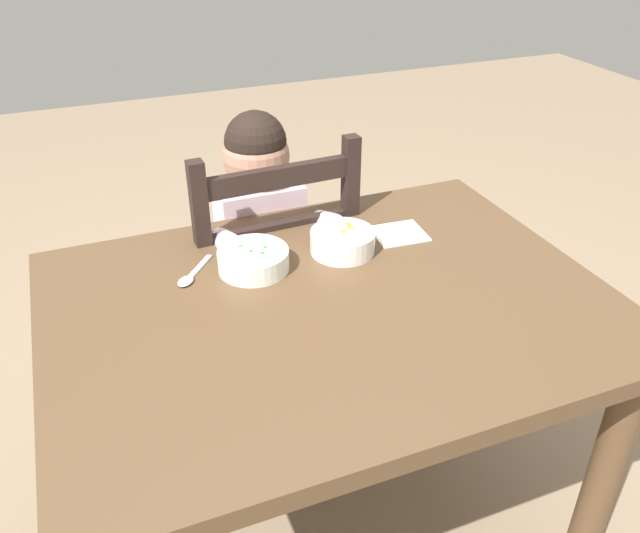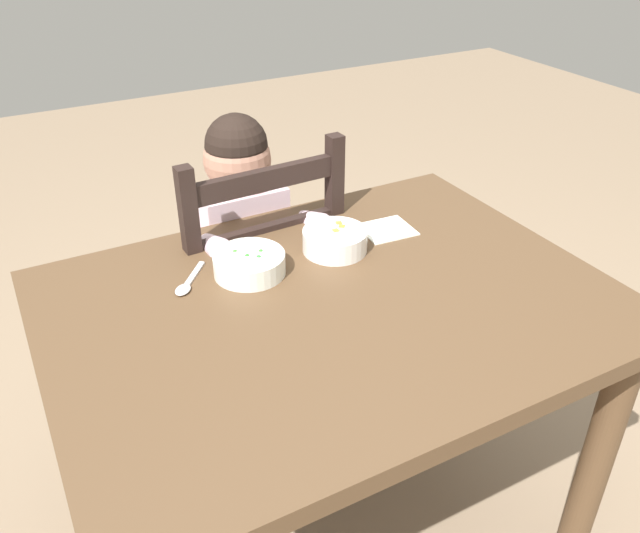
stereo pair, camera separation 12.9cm
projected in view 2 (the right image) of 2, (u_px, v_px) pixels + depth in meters
ground_plane at (330, 532)px, 1.70m from camera, size 8.00×8.00×0.00m
dining_table at (332, 345)px, 1.38m from camera, size 1.13×0.84×0.74m
dining_chair at (249, 296)px, 1.81m from camera, size 0.44×0.44×0.94m
child_figure at (245, 240)px, 1.71m from camera, size 0.32×0.31×0.98m
bowl_of_peas at (249, 263)px, 1.39m from camera, size 0.15×0.15×0.05m
bowl_of_carrots at (335, 240)px, 1.47m from camera, size 0.15×0.15×0.05m
spoon at (187, 285)px, 1.35m from camera, size 0.10×0.12×0.01m
paper_napkin at (387, 230)px, 1.56m from camera, size 0.13×0.12×0.00m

